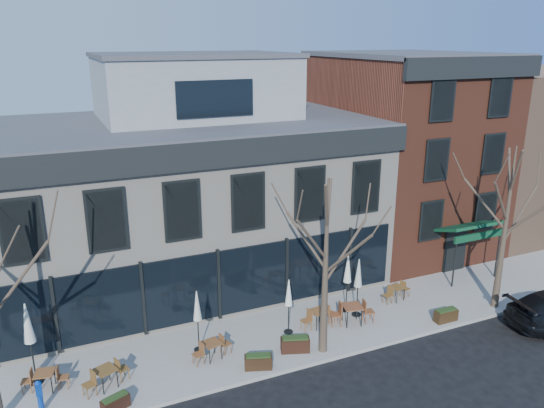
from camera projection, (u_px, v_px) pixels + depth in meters
name	position (u px, v px, depth m)	size (l,w,h in m)	color
ground	(219.00, 323.00, 23.22)	(120.00, 120.00, 0.00)	black
sidewalk_front	(308.00, 329.00, 22.57)	(33.50, 4.70, 0.15)	gray
corner_building	(186.00, 190.00, 26.25)	(18.39, 10.39, 11.10)	beige
red_brick_building	(402.00, 151.00, 30.87)	(8.20, 11.78, 11.18)	brown
bg_building	(513.00, 145.00, 35.79)	(12.00, 12.00, 10.00)	#8C664C
tree_mid	(326.00, 266.00, 19.83)	(3.50, 3.55, 7.04)	#382B21
tree_right	(506.00, 227.00, 23.22)	(3.72, 3.77, 7.48)	#382B21
call_box	(40.00, 395.00, 17.33)	(0.24, 0.24, 1.20)	#0B3598
cafe_set_0	(45.00, 379.00, 18.48)	(1.65, 0.78, 0.85)	brown
cafe_set_1	(106.00, 376.00, 18.57)	(1.75, 1.05, 0.91)	brown
cafe_set_2	(212.00, 348.00, 20.26)	(1.68, 0.79, 0.86)	brown
cafe_set_3	(318.00, 316.00, 22.55)	(1.74, 0.77, 0.90)	brown
cafe_set_4	(352.00, 312.00, 22.72)	(2.04, 0.96, 1.05)	brown
cafe_set_5	(397.00, 291.00, 24.82)	(1.63, 0.75, 0.84)	brown
umbrella_0	(28.00, 328.00, 18.33)	(0.50, 0.50, 3.14)	black
umbrella_1	(197.00, 309.00, 20.37)	(0.41, 0.41, 2.59)	black
umbrella_2	(289.00, 296.00, 21.68)	(0.39, 0.39, 2.42)	black
umbrella_3	(358.00, 276.00, 23.00)	(0.43, 0.43, 2.70)	black
umbrella_4	(348.00, 272.00, 23.41)	(0.43, 0.43, 2.71)	black
planter_0	(115.00, 403.00, 17.52)	(1.00, 0.68, 0.52)	black
planter_1	(258.00, 362.00, 19.71)	(1.10, 0.73, 0.57)	black
planter_2	(295.00, 344.00, 20.78)	(1.21, 0.79, 0.63)	black
planter_3	(446.00, 315.00, 23.00)	(1.04, 0.43, 0.58)	#302010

